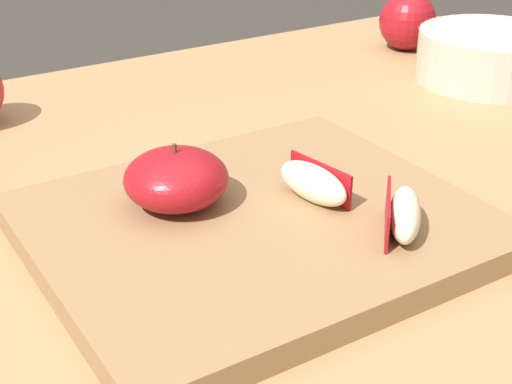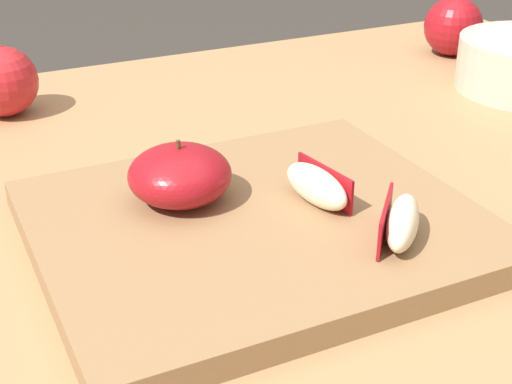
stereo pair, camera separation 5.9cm
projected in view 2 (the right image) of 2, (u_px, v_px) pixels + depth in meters
The scene contains 7 objects.
dining_table at pixel (295, 303), 0.72m from camera, with size 1.17×0.93×0.77m.
cutting_board at pixel (256, 226), 0.61m from camera, with size 0.34×0.29×0.02m.
apple_half_skin_up at pixel (180, 175), 0.61m from camera, with size 0.09×0.09×0.05m.
apple_wedge_near_knife at pixel (317, 186), 0.61m from camera, with size 0.04×0.08×0.03m.
apple_wedge_front at pixel (401, 222), 0.56m from camera, with size 0.07×0.07×0.03m.
whole_apple_red_delicious at pixel (453, 26), 1.04m from camera, with size 0.08×0.08×0.09m.
whole_apple_crimson at pixel (2, 81), 0.84m from camera, with size 0.08×0.08×0.09m.
Camera 2 is at (-0.29, -0.52, 1.08)m, focal length 52.75 mm.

